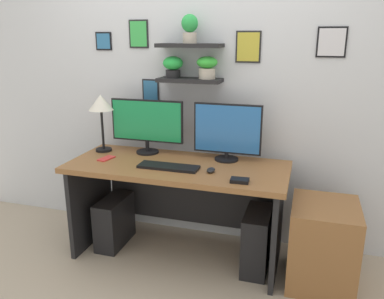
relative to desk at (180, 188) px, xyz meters
name	(u,v)px	position (x,y,z in m)	size (l,w,h in m)	color
ground_plane	(178,254)	(0.00, -0.05, -0.54)	(8.00, 8.00, 0.00)	tan
back_wall_assembly	(194,76)	(0.00, 0.38, 0.82)	(4.40, 0.24, 2.70)	silver
desk	(180,188)	(0.00, 0.00, 0.00)	(1.63, 0.68, 0.75)	brown
monitor_left	(147,124)	(-0.33, 0.16, 0.45)	(0.60, 0.18, 0.43)	black
monitor_right	(227,132)	(0.33, 0.16, 0.43)	(0.52, 0.18, 0.43)	black
keyboard	(168,167)	(-0.03, -0.15, 0.22)	(0.44, 0.14, 0.02)	black
computer_mouse	(211,170)	(0.28, -0.15, 0.22)	(0.06, 0.09, 0.03)	black
desk_lamp	(101,106)	(-0.69, 0.10, 0.58)	(0.20, 0.20, 0.47)	black
cell_phone	(106,158)	(-0.57, -0.09, 0.21)	(0.07, 0.14, 0.01)	red
scissors_tray	(240,180)	(0.51, -0.28, 0.22)	(0.12, 0.08, 0.02)	black
drawer_cabinet	(322,244)	(1.07, -0.10, -0.25)	(0.44, 0.50, 0.58)	brown
computer_tower_left	(115,221)	(-0.55, -0.05, -0.34)	(0.18, 0.40, 0.40)	black
computer_tower_right	(257,240)	(0.61, -0.06, -0.32)	(0.18, 0.40, 0.45)	black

